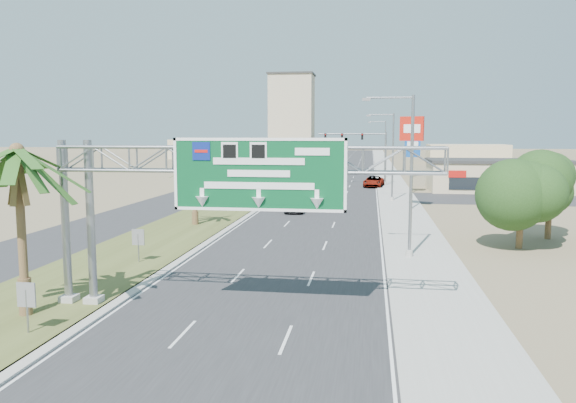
# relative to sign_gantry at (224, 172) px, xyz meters

# --- Properties ---
(road) EXTENTS (12.00, 300.00, 0.02)m
(road) POSITION_rel_sign_gantry_xyz_m (1.06, 100.07, -6.05)
(road) COLOR #28282B
(road) RESTS_ON ground
(sidewalk_right) EXTENTS (4.00, 300.00, 0.10)m
(sidewalk_right) POSITION_rel_sign_gantry_xyz_m (9.56, 100.07, -6.01)
(sidewalk_right) COLOR #9E9B93
(sidewalk_right) RESTS_ON ground
(median_grass) EXTENTS (7.00, 300.00, 0.12)m
(median_grass) POSITION_rel_sign_gantry_xyz_m (-8.94, 100.07, -6.00)
(median_grass) COLOR #454C21
(median_grass) RESTS_ON ground
(opposing_road) EXTENTS (8.00, 300.00, 0.02)m
(opposing_road) POSITION_rel_sign_gantry_xyz_m (-15.94, 100.07, -6.05)
(opposing_road) COLOR #28282B
(opposing_road) RESTS_ON ground
(sign_gantry) EXTENTS (16.75, 1.24, 7.50)m
(sign_gantry) POSITION_rel_sign_gantry_xyz_m (0.00, 0.00, 0.00)
(sign_gantry) COLOR gray
(sign_gantry) RESTS_ON ground
(palm_near) EXTENTS (5.70, 5.70, 8.35)m
(palm_near) POSITION_rel_sign_gantry_xyz_m (-8.14, -1.93, 0.87)
(palm_near) COLOR brown
(palm_near) RESTS_ON ground
(palm_row_b) EXTENTS (3.99, 3.99, 5.95)m
(palm_row_b) POSITION_rel_sign_gantry_xyz_m (-8.44, 22.07, -1.16)
(palm_row_b) COLOR brown
(palm_row_b) RESTS_ON ground
(palm_row_c) EXTENTS (3.99, 3.99, 6.75)m
(palm_row_c) POSITION_rel_sign_gantry_xyz_m (-8.44, 38.07, -0.39)
(palm_row_c) COLOR brown
(palm_row_c) RESTS_ON ground
(palm_row_d) EXTENTS (3.99, 3.99, 5.45)m
(palm_row_d) POSITION_rel_sign_gantry_xyz_m (-8.44, 56.07, -1.64)
(palm_row_d) COLOR brown
(palm_row_d) RESTS_ON ground
(palm_row_e) EXTENTS (3.99, 3.99, 6.15)m
(palm_row_e) POSITION_rel_sign_gantry_xyz_m (-8.44, 75.07, -0.97)
(palm_row_e) COLOR brown
(palm_row_e) RESTS_ON ground
(palm_row_f) EXTENTS (3.99, 3.99, 5.75)m
(palm_row_f) POSITION_rel_sign_gantry_xyz_m (-8.44, 100.07, -1.35)
(palm_row_f) COLOR brown
(palm_row_f) RESTS_ON ground
(streetlight_near) EXTENTS (3.27, 0.44, 10.00)m
(streetlight_near) POSITION_rel_sign_gantry_xyz_m (8.36, 12.07, -1.36)
(streetlight_near) COLOR gray
(streetlight_near) RESTS_ON ground
(streetlight_mid) EXTENTS (3.27, 0.44, 10.00)m
(streetlight_mid) POSITION_rel_sign_gantry_xyz_m (8.36, 42.07, -1.36)
(streetlight_mid) COLOR gray
(streetlight_mid) RESTS_ON ground
(streetlight_far) EXTENTS (3.27, 0.44, 10.00)m
(streetlight_far) POSITION_rel_sign_gantry_xyz_m (8.36, 78.07, -1.36)
(streetlight_far) COLOR gray
(streetlight_far) RESTS_ON ground
(signal_mast) EXTENTS (10.28, 0.71, 8.00)m
(signal_mast) POSITION_rel_sign_gantry_xyz_m (6.23, 62.05, -1.21)
(signal_mast) COLOR gray
(signal_mast) RESTS_ON ground
(store_building) EXTENTS (18.00, 10.00, 4.00)m
(store_building) POSITION_rel_sign_gantry_xyz_m (23.06, 56.07, -4.06)
(store_building) COLOR #C8B287
(store_building) RESTS_ON ground
(oak_near) EXTENTS (4.50, 4.50, 6.80)m
(oak_near) POSITION_rel_sign_gantry_xyz_m (16.06, 16.07, -1.53)
(oak_near) COLOR brown
(oak_near) RESTS_ON ground
(oak_far) EXTENTS (3.50, 3.50, 5.60)m
(oak_far) POSITION_rel_sign_gantry_xyz_m (19.06, 20.07, -2.24)
(oak_far) COLOR brown
(oak_far) RESTS_ON ground
(median_signback_a) EXTENTS (0.75, 0.08, 2.08)m
(median_signback_a) POSITION_rel_sign_gantry_xyz_m (-6.74, -3.93, -4.61)
(median_signback_a) COLOR gray
(median_signback_a) RESTS_ON ground
(median_signback_b) EXTENTS (0.75, 0.08, 2.08)m
(median_signback_b) POSITION_rel_sign_gantry_xyz_m (-7.44, 8.07, -4.61)
(median_signback_b) COLOR gray
(median_signback_b) RESTS_ON ground
(tower_distant) EXTENTS (20.00, 16.00, 35.00)m
(tower_distant) POSITION_rel_sign_gantry_xyz_m (-30.94, 240.07, 11.44)
(tower_distant) COLOR tan
(tower_distant) RESTS_ON ground
(building_distant_left) EXTENTS (24.00, 14.00, 6.00)m
(building_distant_left) POSITION_rel_sign_gantry_xyz_m (-43.94, 150.07, -3.06)
(building_distant_left) COLOR #C8B287
(building_distant_left) RESTS_ON ground
(building_distant_right) EXTENTS (20.00, 12.00, 5.00)m
(building_distant_right) POSITION_rel_sign_gantry_xyz_m (31.06, 130.07, -3.56)
(building_distant_right) COLOR #C8B287
(building_distant_right) RESTS_ON ground
(car_left_lane) EXTENTS (2.15, 4.75, 1.58)m
(car_left_lane) POSITION_rel_sign_gantry_xyz_m (-1.24, 31.45, -5.27)
(car_left_lane) COLOR black
(car_left_lane) RESTS_ON ground
(car_mid_lane) EXTENTS (1.85, 4.21, 1.34)m
(car_mid_lane) POSITION_rel_sign_gantry_xyz_m (-0.44, 34.43, -5.39)
(car_mid_lane) COLOR maroon
(car_mid_lane) RESTS_ON ground
(car_right_lane) EXTENTS (3.21, 5.93, 1.58)m
(car_right_lane) POSITION_rel_sign_gantry_xyz_m (6.56, 59.42, -5.27)
(car_right_lane) COLOR gray
(car_right_lane) RESTS_ON ground
(car_far) EXTENTS (2.31, 4.92, 1.39)m
(car_far) POSITION_rel_sign_gantry_xyz_m (-0.39, 63.87, -5.36)
(car_far) COLOR black
(car_far) RESTS_ON ground
(pole_sign_red_near) EXTENTS (2.34, 1.18, 9.60)m
(pole_sign_red_near) POSITION_rel_sign_gantry_xyz_m (10.06, 34.29, 1.54)
(pole_sign_red_near) COLOR gray
(pole_sign_red_near) RESTS_ON ground
(pole_sign_blue) EXTENTS (2.02, 0.48, 7.90)m
(pole_sign_blue) POSITION_rel_sign_gantry_xyz_m (11.39, 51.41, -0.18)
(pole_sign_blue) COLOR gray
(pole_sign_blue) RESTS_ON ground
(pole_sign_red_far) EXTENTS (2.21, 0.75, 8.87)m
(pole_sign_red_far) POSITION_rel_sign_gantry_xyz_m (13.22, 78.27, 0.96)
(pole_sign_red_far) COLOR gray
(pole_sign_red_far) RESTS_ON ground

